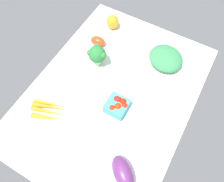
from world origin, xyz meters
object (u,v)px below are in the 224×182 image
bell_pepper_orange (113,22)px  berry_basket (118,105)px  leafy_greens_clump (166,58)px  carrot_bunch (49,110)px  roma_tomato (98,41)px  eggplant (123,173)px  broccoli_head (97,54)px

bell_pepper_orange → berry_basket: bearing=32.0°
leafy_greens_clump → berry_basket: bearing=-13.8°
carrot_bunch → leafy_greens_clump: bearing=145.9°
bell_pepper_orange → roma_tomato: size_ratio=1.02×
bell_pepper_orange → eggplant: (69.58, 44.06, -0.43)cm
broccoli_head → roma_tomato: bearing=-149.1°
roma_tomato → leafy_greens_clump: bearing=-175.0°
berry_basket → eggplant: size_ratio=0.70×
eggplant → broccoli_head: bearing=170.2°
bell_pepper_orange → eggplant: 82.35cm
roma_tomato → broccoli_head: size_ratio=0.68×
berry_basket → eggplant: (25.17, 16.28, 0.48)cm
leafy_greens_clump → broccoli_head: (17.99, -30.84, 4.06)cm
eggplant → roma_tomato: bearing=168.3°
roma_tomato → broccoli_head: 13.46cm
carrot_bunch → bell_pepper_orange: bearing=-179.6°
berry_basket → bell_pepper_orange: 52.39cm
eggplant → carrot_bunch: 44.35cm
bell_pepper_orange → carrot_bunch: bearing=0.4°
bell_pepper_orange → roma_tomato: bearing=-2.3°
bell_pepper_orange → leafy_greens_clump: bearing=77.4°
carrot_bunch → broccoli_head: 36.50cm
roma_tomato → leafy_greens_clump: (-7.17, 37.31, 0.69)cm
eggplant → broccoli_head: size_ratio=1.17×
carrot_bunch → leafy_greens_clump: (-53.55, 36.22, 2.15)cm
bell_pepper_orange → eggplant: size_ratio=0.59×
bell_pepper_orange → broccoli_head: (26.18, 5.86, 3.27)cm
eggplant → broccoli_head: 57.93cm
eggplant → roma_tomato: 70.25cm
carrot_bunch → roma_tomato: size_ratio=2.16×
carrot_bunch → eggplant: bearing=79.8°
carrot_bunch → leafy_greens_clump: 64.69cm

